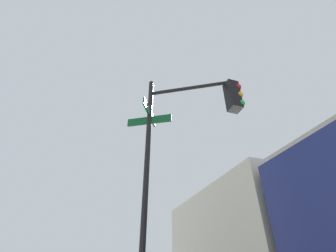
# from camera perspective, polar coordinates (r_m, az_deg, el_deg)

# --- Properties ---
(traffic_signal_near) EXTENTS (1.63, 2.47, 5.65)m
(traffic_signal_near) POSITION_cam_1_polar(r_m,az_deg,el_deg) (5.19, 5.10, -1.12)
(traffic_signal_near) COLOR black
(traffic_signal_near) RESTS_ON ground_plane
(box_truck_second) EXTENTS (7.49, 2.46, 3.35)m
(box_truck_second) POSITION_cam_1_polar(r_m,az_deg,el_deg) (6.74, 23.29, -25.67)
(box_truck_second) COLOR navy
(box_truck_second) RESTS_ON ground_plane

